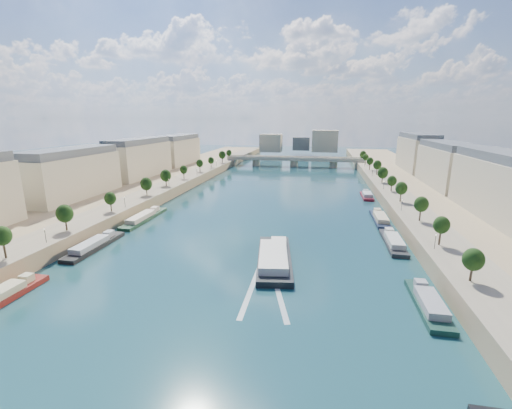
% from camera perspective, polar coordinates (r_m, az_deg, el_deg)
% --- Properties ---
extents(ground, '(700.00, 700.00, 0.00)m').
position_cam_1_polar(ground, '(154.03, 2.25, -0.45)').
color(ground, '#0B2332').
rests_on(ground, ground).
extents(quay_left, '(44.00, 520.00, 5.00)m').
position_cam_1_polar(quay_left, '(178.50, -21.26, 1.44)').
color(quay_left, '#9E8460').
rests_on(quay_left, ground).
extents(quay_right, '(44.00, 520.00, 5.00)m').
position_cam_1_polar(quay_right, '(159.94, 28.69, -0.74)').
color(quay_right, '#9E8460').
rests_on(quay_right, ground).
extents(pave_left, '(14.00, 520.00, 0.10)m').
position_cam_1_polar(pave_left, '(170.57, -17.04, 2.11)').
color(pave_left, gray).
rests_on(pave_left, quay_left).
extents(pave_right, '(14.00, 520.00, 0.10)m').
position_cam_1_polar(pave_right, '(155.31, 23.55, 0.40)').
color(pave_right, gray).
rests_on(pave_right, quay_right).
extents(trees_left, '(4.80, 268.80, 8.26)m').
position_cam_1_polar(trees_left, '(170.41, -16.27, 4.02)').
color(trees_left, '#382B1E').
rests_on(trees_left, ground).
extents(trees_right, '(4.80, 268.80, 8.26)m').
position_cam_1_polar(trees_right, '(163.39, 22.31, 3.10)').
color(trees_right, '#382B1E').
rests_on(trees_right, ground).
extents(lamps_left, '(0.36, 200.36, 4.28)m').
position_cam_1_polar(lamps_left, '(159.31, -17.33, 2.28)').
color(lamps_left, black).
rests_on(lamps_left, ground).
extents(lamps_right, '(0.36, 200.36, 4.28)m').
position_cam_1_polar(lamps_right, '(158.58, 21.68, 1.86)').
color(lamps_right, black).
rests_on(lamps_right, ground).
extents(buildings_left, '(16.00, 226.00, 23.20)m').
position_cam_1_polar(buildings_left, '(193.22, -23.07, 6.39)').
color(buildings_left, '#C4B496').
rests_on(buildings_left, ground).
extents(buildings_right, '(16.00, 226.00, 23.20)m').
position_cam_1_polar(buildings_right, '(172.97, 32.16, 4.56)').
color(buildings_right, '#C4B496').
rests_on(buildings_right, ground).
extents(skyline, '(79.00, 42.00, 22.00)m').
position_cam_1_polar(skyline, '(368.24, 7.94, 10.27)').
color(skyline, '#C4B496').
rests_on(skyline, ground).
extents(bridge, '(112.00, 12.00, 8.15)m').
position_cam_1_polar(bridge, '(287.11, 6.36, 7.33)').
color(bridge, '#C1B79E').
rests_on(bridge, ground).
extents(tour_barge, '(13.40, 32.64, 4.30)m').
position_cam_1_polar(tour_barge, '(96.07, 3.05, -8.87)').
color(tour_barge, black).
rests_on(tour_barge, ground).
extents(wake, '(11.19, 26.02, 0.04)m').
position_cam_1_polar(wake, '(81.88, 1.42, -14.14)').
color(wake, silver).
rests_on(wake, ground).
extents(moored_barges_left, '(5.00, 118.94, 3.60)m').
position_cam_1_polar(moored_barges_left, '(109.15, -28.63, -8.03)').
color(moored_barges_left, '#1B1C3C').
rests_on(moored_barges_left, ground).
extents(moored_barges_right, '(5.00, 164.53, 3.60)m').
position_cam_1_polar(moored_barges_right, '(111.94, 22.42, -6.80)').
color(moored_barges_right, black).
rests_on(moored_barges_right, ground).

